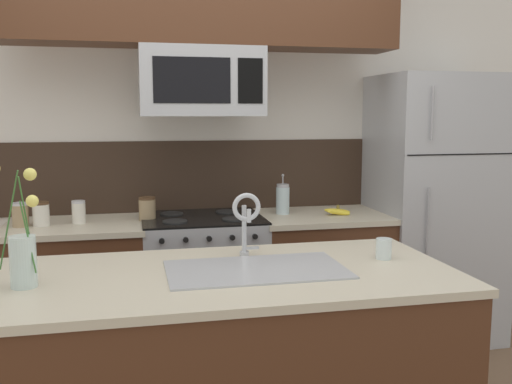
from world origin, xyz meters
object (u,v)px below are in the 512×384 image
object	(u,v)px
refrigerator	(433,208)
french_press	(283,199)
spare_glass	(384,249)
storage_jar_squat	(147,209)
banana_bunch	(338,212)
flower_vase	(23,255)
sink_faucet	(246,216)
storage_jar_short	(79,212)
stove_range	(203,287)
storage_jar_medium	(41,214)
microwave	(201,82)
storage_jar_tall	(20,215)

from	to	relation	value
refrigerator	french_press	distance (m)	1.09
spare_glass	storage_jar_squat	bearing A→B (deg)	130.49
refrigerator	banana_bunch	bearing A→B (deg)	-173.79
french_press	flower_vase	size ratio (longest dim) A/B	0.55
spare_glass	flower_vase	bearing A→B (deg)	-176.41
french_press	sink_faucet	size ratio (longest dim) A/B	0.87
french_press	sink_faucet	bearing A→B (deg)	-113.32
banana_bunch	french_press	distance (m)	0.37
refrigerator	banana_bunch	xyz separation A→B (m)	(-0.73, -0.08, 0.02)
banana_bunch	french_press	world-z (taller)	french_press
refrigerator	banana_bunch	world-z (taller)	refrigerator
storage_jar_short	sink_faucet	xyz separation A→B (m)	(0.83, -1.04, 0.13)
stove_range	storage_jar_squat	size ratio (longest dim) A/B	6.40
storage_jar_short	banana_bunch	size ratio (longest dim) A/B	0.73
storage_jar_short	banana_bunch	xyz separation A→B (m)	(1.64, -0.07, -0.05)
storage_jar_medium	spare_glass	size ratio (longest dim) A/B	1.51
sink_faucet	spare_glass	size ratio (longest dim) A/B	3.22
refrigerator	french_press	xyz separation A→B (m)	(-1.08, 0.04, 0.09)
stove_range	flower_vase	distance (m)	1.64
spare_glass	refrigerator	bearing A→B (deg)	52.19
stove_range	refrigerator	world-z (taller)	refrigerator
french_press	spare_glass	xyz separation A→B (m)	(0.14, -1.25, -0.05)
storage_jar_short	french_press	bearing A→B (deg)	2.35
storage_jar_squat	spare_glass	size ratio (longest dim) A/B	1.53
storage_jar_short	flower_vase	xyz separation A→B (m)	(-0.10, -1.29, 0.06)
french_press	sink_faucet	xyz separation A→B (m)	(-0.47, -1.09, 0.10)
storage_jar_medium	microwave	bearing A→B (deg)	0.30
storage_jar_tall	flower_vase	world-z (taller)	flower_vase
banana_bunch	storage_jar_tall	bearing A→B (deg)	178.90
microwave	banana_bunch	xyz separation A→B (m)	(0.89, -0.04, -0.83)
storage_jar_medium	storage_jar_short	bearing A→B (deg)	8.74
storage_jar_short	flower_vase	bearing A→B (deg)	-94.36
spare_glass	flower_vase	size ratio (longest dim) A/B	0.20
storage_jar_medium	sink_faucet	bearing A→B (deg)	-44.04
stove_range	banana_bunch	bearing A→B (deg)	-3.84
storage_jar_short	banana_bunch	bearing A→B (deg)	-2.32
sink_faucet	flower_vase	xyz separation A→B (m)	(-0.93, -0.25, -0.07)
storage_jar_tall	storage_jar_short	size ratio (longest dim) A/B	1.02
storage_jar_short	storage_jar_squat	world-z (taller)	storage_jar_squat
storage_jar_short	sink_faucet	size ratio (longest dim) A/B	0.46
refrigerator	storage_jar_short	xyz separation A→B (m)	(-2.38, -0.01, 0.06)
stove_range	microwave	bearing A→B (deg)	-89.84
storage_jar_tall	spare_glass	bearing A→B (deg)	-33.32
storage_jar_tall	storage_jar_medium	bearing A→B (deg)	-1.86
banana_bunch	flower_vase	xyz separation A→B (m)	(-1.74, -1.22, 0.10)
storage_jar_medium	refrigerator	bearing A→B (deg)	1.02
storage_jar_squat	spare_glass	world-z (taller)	storage_jar_squat
stove_range	microwave	distance (m)	1.30
refrigerator	storage_jar_short	bearing A→B (deg)	-179.68
storage_jar_medium	banana_bunch	distance (m)	1.86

